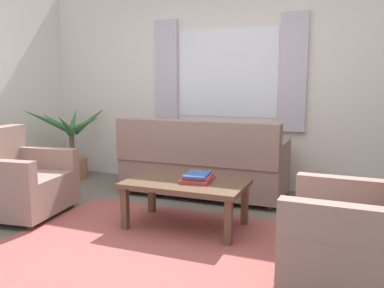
{
  "coord_description": "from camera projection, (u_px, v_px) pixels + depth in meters",
  "views": [
    {
      "loc": [
        1.52,
        -2.74,
        1.33
      ],
      "look_at": [
        0.13,
        0.7,
        0.76
      ],
      "focal_mm": 37.45,
      "sensor_mm": 36.0,
      "label": 1
    }
  ],
  "objects": [
    {
      "name": "window_with_curtains",
      "position": [
        226.0,
        73.0,
        5.05
      ],
      "size": [
        1.98,
        0.07,
        1.4
      ],
      "color": "white"
    },
    {
      "name": "book_stack_on_table",
      "position": [
        197.0,
        177.0,
        3.68
      ],
      "size": [
        0.29,
        0.35,
        0.07
      ],
      "color": "#B23833",
      "rests_on": "coffee_table"
    },
    {
      "name": "couch",
      "position": [
        202.0,
        165.0,
        4.71
      ],
      "size": [
        1.9,
        0.82,
        0.92
      ],
      "rotation": [
        0.0,
        0.0,
        3.14
      ],
      "color": "gray",
      "rests_on": "ground_plane"
    },
    {
      "name": "potted_plant",
      "position": [
        71.0,
        149.0,
        5.59
      ],
      "size": [
        1.0,
        1.14,
        1.05
      ],
      "color": "#9E6B4C",
      "rests_on": "ground_plane"
    },
    {
      "name": "wall_back",
      "position": [
        228.0,
        85.0,
        5.15
      ],
      "size": [
        5.32,
        0.12,
        2.6
      ],
      "primitive_type": "cube",
      "color": "silver",
      "rests_on": "ground_plane"
    },
    {
      "name": "area_rug",
      "position": [
        145.0,
        246.0,
        3.27
      ],
      "size": [
        2.37,
        2.01,
        0.01
      ],
      "primitive_type": "cube",
      "color": "#9E4C47",
      "rests_on": "ground_plane"
    },
    {
      "name": "armchair_left",
      "position": [
        17.0,
        181.0,
        4.03
      ],
      "size": [
        0.92,
        0.94,
        0.88
      ],
      "rotation": [
        0.0,
        0.0,
        1.7
      ],
      "color": "gray",
      "rests_on": "ground_plane"
    },
    {
      "name": "armchair_right",
      "position": [
        359.0,
        233.0,
        2.62
      ],
      "size": [
        0.84,
        0.86,
        0.88
      ],
      "rotation": [
        0.0,
        0.0,
        -1.6
      ],
      "color": "gray",
      "rests_on": "ground_plane"
    },
    {
      "name": "coffee_table",
      "position": [
        186.0,
        188.0,
        3.66
      ],
      "size": [
        1.1,
        0.64,
        0.44
      ],
      "color": "brown",
      "rests_on": "ground_plane"
    },
    {
      "name": "ground_plane",
      "position": [
        145.0,
        247.0,
        3.28
      ],
      "size": [
        6.24,
        6.24,
        0.0
      ],
      "primitive_type": "plane",
      "color": "#6B6056"
    }
  ]
}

